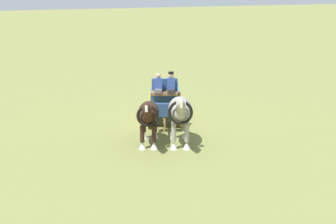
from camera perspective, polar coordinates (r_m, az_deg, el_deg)
name	(u,v)px	position (r m, az deg, el deg)	size (l,w,h in m)	color
ground_plane	(165,121)	(24.20, -0.35, -1.04)	(220.00, 220.00, 0.00)	olive
show_wagon	(165,98)	(23.74, -0.36, 1.57)	(5.46, 3.08, 2.71)	#2D4C7A
draft_horse_near	(180,111)	(20.29, 1.40, 0.09)	(3.01, 1.80, 2.32)	#9E998E
draft_horse_off	(148,115)	(20.32, -2.27, -0.31)	(2.94, 1.74, 2.16)	#331E14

